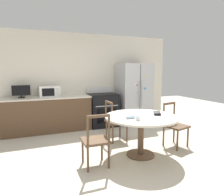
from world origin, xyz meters
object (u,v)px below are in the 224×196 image
at_px(refrigerator, 134,94).
at_px(microwave, 50,91).
at_px(dining_chair_right, 175,126).
at_px(dining_chair_far, 115,122).
at_px(countertop_tv, 21,91).
at_px(candle_glass, 138,118).
at_px(dining_chair_left, 96,141).
at_px(oven_range, 103,109).
at_px(wallet, 157,114).

relative_size(refrigerator, microwave, 3.50).
bearing_deg(microwave, dining_chair_right, -42.41).
distance_m(refrigerator, dining_chair_far, 1.71).
distance_m(microwave, dining_chair_far, 1.95).
xyz_separation_m(dining_chair_far, dining_chair_right, (1.02, -0.76, 0.00)).
height_order(refrigerator, dining_chair_right, refrigerator).
relative_size(countertop_tv, candle_glass, 5.33).
relative_size(dining_chair_left, dining_chair_far, 1.00).
xyz_separation_m(microwave, countertop_tv, (-0.67, 0.03, 0.03)).
xyz_separation_m(refrigerator, oven_range, (-0.96, 0.05, -0.42)).
bearing_deg(dining_chair_right, microwave, -56.12).
relative_size(candle_glass, wallet, 0.49).
xyz_separation_m(dining_chair_left, dining_chair_far, (0.77, 1.01, 0.00)).
bearing_deg(dining_chair_left, countertop_tv, 116.34).
height_order(dining_chair_far, candle_glass, dining_chair_far).
distance_m(countertop_tv, dining_chair_left, 2.73).
height_order(oven_range, candle_glass, oven_range).
height_order(refrigerator, countertop_tv, refrigerator).
distance_m(refrigerator, candle_glass, 2.67).
relative_size(microwave, candle_glass, 6.38).
distance_m(microwave, candle_glass, 2.78).
distance_m(dining_chair_right, candle_glass, 1.23).
relative_size(microwave, wallet, 3.10).
height_order(refrigerator, wallet, refrigerator).
bearing_deg(refrigerator, countertop_tv, 177.15).
height_order(countertop_tv, dining_chair_far, countertop_tv).
xyz_separation_m(oven_range, dining_chair_far, (-0.15, -1.28, -0.03)).
bearing_deg(candle_glass, wallet, 22.08).
distance_m(countertop_tv, candle_glass, 3.16).
xyz_separation_m(oven_range, dining_chair_left, (-0.92, -2.28, -0.03)).
bearing_deg(microwave, countertop_tv, 177.25).
relative_size(dining_chair_far, candle_glass, 11.38).
height_order(countertop_tv, wallet, countertop_tv).
bearing_deg(refrigerator, wallet, -107.18).
distance_m(microwave, countertop_tv, 0.67).
height_order(dining_chair_left, candle_glass, dining_chair_left).
xyz_separation_m(countertop_tv, candle_glass, (1.85, -2.54, -0.29)).
bearing_deg(dining_chair_right, refrigerator, -106.32).
height_order(countertop_tv, dining_chair_right, countertop_tv).
relative_size(countertop_tv, wallet, 2.59).
xyz_separation_m(countertop_tv, dining_chair_left, (1.17, -2.38, -0.63)).
relative_size(microwave, dining_chair_far, 0.56).
xyz_separation_m(dining_chair_right, wallet, (-0.58, -0.19, 0.34)).
distance_m(dining_chair_left, wallet, 1.26).
bearing_deg(dining_chair_left, microwave, 102.26).
bearing_deg(oven_range, refrigerator, -3.21).
xyz_separation_m(oven_range, wallet, (0.29, -2.23, 0.31)).
height_order(microwave, dining_chair_far, microwave).
relative_size(oven_range, wallet, 6.62).
bearing_deg(refrigerator, oven_range, 176.79).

